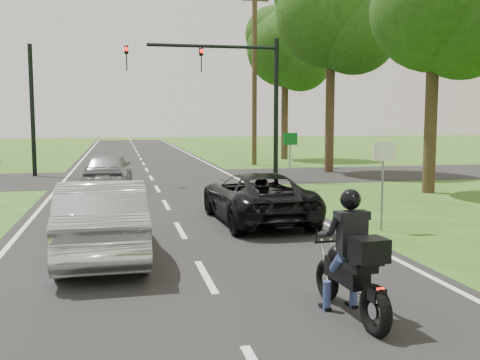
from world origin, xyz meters
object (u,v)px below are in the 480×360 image
silver_suv (108,170)px  sign_white (383,164)px  dark_suv (257,197)px  sign_green (290,147)px  motorcycle_rider (352,267)px  utility_pole_far (254,75)px  traffic_signal (233,83)px  silver_sedan (102,219)px

silver_suv → sign_white: (6.50, -9.77, 0.89)m
dark_suv → sign_green: 6.93m
motorcycle_rider → utility_pole_far: size_ratio=0.21×
motorcycle_rider → silver_suv: 15.48m
silver_suv → sign_white: bearing=128.7°
dark_suv → silver_suv: size_ratio=1.14×
utility_pole_far → sign_green: (-1.30, -11.02, -3.49)m
utility_pole_far → sign_white: 19.39m
silver_suv → sign_green: (6.70, -1.77, 0.89)m
sign_green → traffic_signal: bearing=117.4°
dark_suv → traffic_signal: traffic_signal is taller
sign_green → silver_sedan: bearing=-125.6°
silver_suv → traffic_signal: (5.14, 1.24, 3.43)m
dark_suv → motorcycle_rider: bearing=84.1°
motorcycle_rider → dark_suv: motorcycle_rider is taller
silver_suv → utility_pole_far: 12.99m
motorcycle_rider → utility_pole_far: 25.15m
traffic_signal → sign_white: size_ratio=3.00×
utility_pole_far → silver_sedan: bearing=-111.4°
dark_suv → traffic_signal: size_ratio=0.73×
silver_suv → traffic_signal: traffic_signal is taller
dark_suv → silver_sedan: size_ratio=1.03×
dark_suv → utility_pole_far: (4.14, 17.27, 4.43)m
motorcycle_rider → utility_pole_far: (4.58, 24.34, 4.39)m
traffic_signal → utility_pole_far: 8.55m
traffic_signal → silver_sedan: bearing=-112.4°
traffic_signal → sign_green: traffic_signal is taller
silver_sedan → silver_suv: size_ratio=1.11×
silver_sedan → dark_suv: bearing=-142.7°
dark_suv → sign_green: size_ratio=2.18×
sign_white → sign_green: 8.00m
silver_sedan → sign_green: sign_green is taller
motorcycle_rider → dark_suv: (0.44, 7.07, -0.04)m
motorcycle_rider → sign_green: 13.75m
traffic_signal → sign_white: traffic_signal is taller
silver_sedan → utility_pole_far: utility_pole_far is taller
silver_suv → traffic_signal: size_ratio=0.64×
motorcycle_rider → silver_sedan: motorcycle_rider is taller
traffic_signal → motorcycle_rider: bearing=-96.0°
motorcycle_rider → sign_white: bearing=56.1°
dark_suv → silver_sedan: 4.84m
silver_suv → utility_pole_far: bearing=-125.8°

